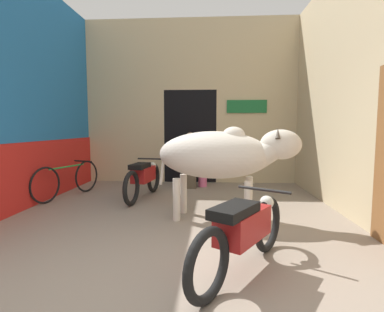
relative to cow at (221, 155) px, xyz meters
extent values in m
plane|color=gray|center=(-0.67, -1.97, -0.97)|extent=(30.00, 30.00, 0.00)
cube|color=#236BAD|center=(-3.35, 0.53, 1.03)|extent=(0.18, 5.01, 4.00)
cube|color=red|center=(-3.25, 0.53, -0.41)|extent=(0.03, 5.01, 1.12)
cube|color=#C6B289|center=(-0.67, 3.13, 2.18)|extent=(5.17, 0.18, 1.71)
cube|color=#C6B289|center=(-2.29, 3.13, 0.18)|extent=(1.93, 0.18, 2.29)
cube|color=#C6B289|center=(0.94, 3.13, 0.18)|extent=(1.94, 0.18, 2.29)
cube|color=black|center=(-0.67, 3.49, 0.18)|extent=(1.30, 0.90, 2.29)
cube|color=#196633|center=(0.71, 3.02, 0.91)|extent=(0.96, 0.03, 0.31)
cube|color=#C6B289|center=(2.00, 0.53, 1.03)|extent=(0.18, 5.01, 4.00)
ellipsoid|color=beige|center=(-0.11, 0.02, 0.00)|extent=(1.76, 0.99, 0.70)
ellipsoid|color=beige|center=(0.18, -0.03, 0.28)|extent=(0.37, 0.34, 0.26)
cylinder|color=beige|center=(0.64, -0.10, 0.05)|extent=(0.51, 0.40, 0.46)
ellipsoid|color=beige|center=(0.82, -0.13, 0.16)|extent=(0.62, 0.44, 0.42)
cylinder|color=beige|center=(-0.89, 0.14, -0.20)|extent=(0.13, 0.06, 0.56)
cylinder|color=beige|center=(0.43, 0.13, -0.65)|extent=(0.11, 0.11, 0.63)
cylinder|color=beige|center=(0.36, -0.26, -0.65)|extent=(0.11, 0.11, 0.63)
cylinder|color=beige|center=(-0.59, 0.30, -0.65)|extent=(0.11, 0.11, 0.63)
cylinder|color=beige|center=(-0.65, -0.10, -0.65)|extent=(0.11, 0.11, 0.63)
cone|color=#473D33|center=(0.80, 0.02, 0.32)|extent=(0.09, 0.14, 0.17)
cone|color=#473D33|center=(0.75, -0.27, 0.32)|extent=(0.09, 0.14, 0.17)
torus|color=black|center=(-0.17, -2.16, -0.67)|extent=(0.39, 0.56, 0.61)
torus|color=black|center=(0.48, -1.13, -0.67)|extent=(0.39, 0.56, 0.61)
cube|color=maroon|center=(0.16, -1.64, -0.51)|extent=(0.59, 0.71, 0.28)
cube|color=black|center=(0.06, -1.80, -0.33)|extent=(0.50, 0.59, 0.09)
cylinder|color=black|center=(0.41, -1.24, -0.26)|extent=(0.51, 0.34, 0.03)
sphere|color=silver|center=(0.45, -1.17, -0.41)|extent=(0.15, 0.15, 0.15)
torus|color=black|center=(-1.54, 0.69, -0.66)|extent=(0.17, 0.62, 0.62)
torus|color=black|center=(-1.36, 1.81, -0.66)|extent=(0.17, 0.62, 0.62)
cube|color=maroon|center=(-1.45, 1.25, -0.50)|extent=(0.37, 0.66, 0.28)
cube|color=black|center=(-1.48, 1.08, -0.32)|extent=(0.33, 0.53, 0.09)
cylinder|color=black|center=(-1.38, 1.69, -0.24)|extent=(0.58, 0.12, 0.03)
sphere|color=silver|center=(-1.37, 1.76, -0.40)|extent=(0.15, 0.15, 0.15)
torus|color=black|center=(-3.12, 0.73, -0.63)|extent=(0.24, 0.65, 0.67)
torus|color=black|center=(-2.79, 1.76, -0.63)|extent=(0.24, 0.65, 0.67)
cylinder|color=green|center=(-2.96, 1.25, -0.36)|extent=(0.30, 0.85, 0.03)
cylinder|color=black|center=(-2.82, 1.67, -0.30)|extent=(0.43, 0.16, 0.03)
cube|color=brown|center=(-0.62, 2.25, -0.75)|extent=(0.28, 0.14, 0.44)
cube|color=brown|center=(-0.62, 2.34, -0.48)|extent=(0.28, 0.32, 0.11)
cube|color=maroon|center=(-0.62, 2.41, -0.20)|extent=(0.39, 0.20, 0.57)
sphere|color=tan|center=(-0.62, 2.41, 0.19)|extent=(0.20, 0.20, 0.20)
cylinder|color=#DB6093|center=(-0.34, 2.48, -0.77)|extent=(0.20, 0.20, 0.40)
cylinder|color=#DB6093|center=(-0.34, 2.48, -0.55)|extent=(0.29, 0.29, 0.04)
camera|label=1|loc=(-0.15, -4.38, 0.40)|focal=28.00mm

